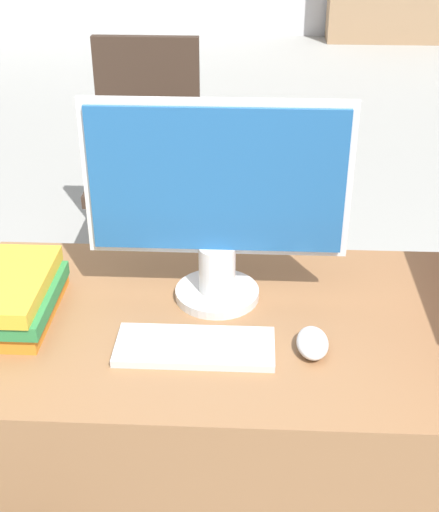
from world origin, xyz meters
The scene contains 6 objects.
desk centered at (0.00, 0.32, 0.38)m, with size 1.17×0.65×0.76m.
monitor centered at (-0.02, 0.42, 0.99)m, with size 0.55×0.19×0.45m.
keyboard centered at (-0.06, 0.22, 0.76)m, with size 0.31×0.13×0.02m.
mouse centered at (0.18, 0.23, 0.77)m, with size 0.06×0.10×0.04m.
book_stack centered at (-0.45, 0.31, 0.80)m, with size 0.19×0.29×0.10m.
far_chair centered at (-0.40, 1.90, 0.53)m, with size 0.44×0.44×0.97m.
Camera 1 is at (0.05, -0.92, 1.61)m, focal length 50.00 mm.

